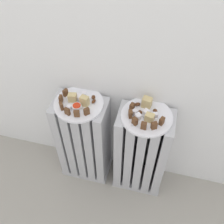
{
  "coord_description": "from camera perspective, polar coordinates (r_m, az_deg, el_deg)",
  "views": [
    {
      "loc": [
        0.2,
        -0.5,
        1.5
      ],
      "look_at": [
        0.0,
        0.28,
        0.59
      ],
      "focal_mm": 41.85,
      "sensor_mm": 36.0,
      "label": 1
    }
  ],
  "objects": [
    {
      "name": "plate_left",
      "position": [
        1.25,
        -7.27,
        1.79
      ],
      "size": [
        0.24,
        0.24,
        0.01
      ],
      "primitive_type": "cylinder",
      "color": "white",
      "rests_on": "radiator_left"
    },
    {
      "name": "turkish_delight_left_3",
      "position": [
        1.26,
        -7.44,
        3.47
      ],
      "size": [
        0.02,
        0.02,
        0.02
      ],
      "primitive_type": "cube",
      "rotation": [
        0.0,
        0.0,
        1.49
      ],
      "color": "white",
      "rests_on": "plate_left"
    },
    {
      "name": "turkish_delight_right_2",
      "position": [
        1.18,
        9.48,
        -0.65
      ],
      "size": [
        0.03,
        0.03,
        0.02
      ],
      "primitive_type": "cube",
      "rotation": [
        0.0,
        0.0,
        0.28
      ],
      "color": "white",
      "rests_on": "plate_right"
    },
    {
      "name": "turkish_delight_left_2",
      "position": [
        1.27,
        -6.14,
        4.0
      ],
      "size": [
        0.02,
        0.02,
        0.02
      ],
      "primitive_type": "cube",
      "rotation": [
        0.0,
        0.0,
        0.28
      ],
      "color": "white",
      "rests_on": "plate_left"
    },
    {
      "name": "dark_cake_slice_left_5",
      "position": [
        1.18,
        -5.57,
        0.12
      ],
      "size": [
        0.03,
        0.03,
        0.04
      ],
      "primitive_type": "cube",
      "rotation": [
        0.0,
        0.0,
        0.8
      ],
      "color": "#56351E",
      "rests_on": "plate_left"
    },
    {
      "name": "marble_cake_slice_right_1",
      "position": [
        1.16,
        8.21,
        -1.19
      ],
      "size": [
        0.04,
        0.04,
        0.04
      ],
      "primitive_type": "cube",
      "rotation": [
        0.0,
        0.0,
        -0.23
      ],
      "color": "tan",
      "rests_on": "plate_right"
    },
    {
      "name": "dark_cake_slice_right_5",
      "position": [
        1.15,
        10.82,
        -1.96
      ],
      "size": [
        0.03,
        0.03,
        0.04
      ],
      "primitive_type": "cube",
      "rotation": [
        0.0,
        0.0,
        1.14
      ],
      "color": "#56351E",
      "rests_on": "plate_right"
    },
    {
      "name": "fork",
      "position": [
        1.17,
        6.16,
        -1.54
      ],
      "size": [
        0.06,
        0.09,
        0.0
      ],
      "color": "silver",
      "rests_on": "plate_right"
    },
    {
      "name": "turkish_delight_left_0",
      "position": [
        1.22,
        -9.33,
        1.04
      ],
      "size": [
        0.02,
        0.02,
        0.02
      ],
      "primitive_type": "cube",
      "rotation": [
        0.0,
        0.0,
        1.23
      ],
      "color": "white",
      "rests_on": "plate_left"
    },
    {
      "name": "turkish_delight_right_1",
      "position": [
        1.17,
        5.7,
        -0.94
      ],
      "size": [
        0.04,
        0.04,
        0.02
      ],
      "primitive_type": "cube",
      "rotation": [
        0.0,
        0.0,
        0.76
      ],
      "color": "white",
      "rests_on": "plate_right"
    },
    {
      "name": "plate_right",
      "position": [
        1.19,
        7.59,
        -0.98
      ],
      "size": [
        0.24,
        0.24,
        0.01
      ],
      "primitive_type": "cylinder",
      "color": "white",
      "rests_on": "radiator_right"
    },
    {
      "name": "dark_cake_slice_right_4",
      "position": [
        1.13,
        9.16,
        -2.94
      ],
      "size": [
        0.03,
        0.03,
        0.04
      ],
      "primitive_type": "cube",
      "rotation": [
        0.0,
        0.0,
        0.55
      ],
      "color": "#56351E",
      "rests_on": "plate_right"
    },
    {
      "name": "dark_cake_slice_right_2",
      "position": [
        1.14,
        5.0,
        -2.01
      ],
      "size": [
        0.03,
        0.03,
        0.04
      ],
      "primitive_type": "cube",
      "rotation": [
        0.0,
        0.0,
        -0.64
      ],
      "color": "#56351E",
      "rests_on": "plate_right"
    },
    {
      "name": "turkish_delight_left_1",
      "position": [
        1.24,
        -6.91,
        2.96
      ],
      "size": [
        0.03,
        0.03,
        0.03
      ],
      "primitive_type": "cube",
      "rotation": [
        0.0,
        0.0,
        1.28
      ],
      "color": "white",
      "rests_on": "plate_left"
    },
    {
      "name": "jam_bowl_left",
      "position": [
        1.21,
        -7.7,
        1.16
      ],
      "size": [
        0.05,
        0.05,
        0.02
      ],
      "color": "white",
      "rests_on": "plate_left"
    },
    {
      "name": "radiator_right",
      "position": [
        1.44,
        6.36,
        -8.96
      ],
      "size": [
        0.28,
        0.17,
        0.6
      ],
      "color": "#B2B2B7",
      "rests_on": "ground_plane"
    },
    {
      "name": "dark_cake_slice_left_4",
      "position": [
        1.17,
        -7.73,
        -0.34
      ],
      "size": [
        0.03,
        0.02,
        0.04
      ],
      "primitive_type": "cube",
      "rotation": [
        0.0,
        0.0,
        0.25
      ],
      "color": "#56351E",
      "rests_on": "plate_left"
    },
    {
      "name": "turkish_delight_right_3",
      "position": [
        1.18,
        5.01,
        0.04
      ],
      "size": [
        0.03,
        0.03,
        0.02
      ],
      "primitive_type": "cube",
      "rotation": [
        0.0,
        0.0,
        0.96
      ],
      "color": "white",
      "rests_on": "plate_right"
    },
    {
      "name": "medjool_date_right_2",
      "position": [
        1.22,
        5.53,
        1.69
      ],
      "size": [
        0.03,
        0.03,
        0.02
      ],
      "primitive_type": "ellipsoid",
      "rotation": [
        0.0,
        0.0,
        0.54
      ],
      "color": "#4C2814",
      "rests_on": "plate_right"
    },
    {
      "name": "medjool_date_left_0",
      "position": [
        1.25,
        -4.09,
        3.24
      ],
      "size": [
        0.02,
        0.03,
        0.02
      ],
      "primitive_type": "ellipsoid",
      "rotation": [
        0.0,
        0.0,
        1.62
      ],
      "color": "#4C2814",
      "rests_on": "plate_left"
    },
    {
      "name": "medjool_date_left_1",
      "position": [
        1.23,
        -4.02,
        2.32
      ],
      "size": [
        0.02,
        0.03,
        0.02
      ],
      "primitive_type": "ellipsoid",
      "rotation": [
        0.0,
        0.0,
        1.22
      ],
      "color": "#4C2814",
      "rests_on": "plate_left"
    },
    {
      "name": "medjool_date_right_0",
      "position": [
        1.19,
        6.15,
        -0.05
      ],
      "size": [
        0.03,
        0.03,
        0.01
      ],
      "primitive_type": "ellipsoid",
      "rotation": [
        0.0,
        0.0,
        2.11
      ],
      "color": "#4C2814",
      "rests_on": "plate_right"
    },
    {
      "name": "dark_cake_slice_left_2",
      "position": [
        1.22,
        -11.0,
        1.3
      ],
      "size": [
        0.03,
        0.03,
        0.04
      ],
      "primitive_type": "cube",
      "rotation": [
        0.0,
        0.0,
        -0.86
      ],
      "color": "#56351E",
      "rests_on": "plate_left"
    },
    {
      "name": "dark_cake_slice_right_1",
      "position": [
        1.16,
        4.06,
        -0.46
      ],
      "size": [
        0.02,
        0.03,
        0.04
      ],
      "primitive_type": "cube",
      "rotation": [
        0.0,
        0.0,
        -1.23
      ],
      "color": "#56351E",
      "rests_on": "plate_right"
    },
    {
      "name": "marble_cake_slice_left_1",
      "position": [
        1.21,
        -6.01,
        2.41
      ],
      "size": [
        0.04,
        0.04,
        0.05
      ],
      "primitive_type": "cube",
      "rotation": [
        0.0,
        0.0,
        -0.22
      ],
      "color": "tan",
      "rests_on": "plate_left"
    },
    {
      "name": "dark_cake_slice_left_1",
      "position": [
        1.25,
        -11.12,
        2.8
      ],
      "size": [
        0.02,
        0.03,
        0.04
      ],
      "primitive_type": "cube",
      "rotation": [
        0.0,
        0.0,
        -1.42
      ],
      "color": "#56351E",
      "rests_on": "plate_left"
    },
    {
      "name": "radiator_left",
      "position": [
        1.49,
        -6.13,
        -6.38
      ],
      "size": [
        0.28,
        0.17,
        0.6
      ],
      "color": "#B2B2B7",
      "rests_on": "ground_plane"
    },
    {
      "name": "dark_cake_slice_left_0",
      "position": [
        1.27,
        -10.15,
        4.17
      ],
      "size": [
        0.02,
        0.03,
        0.04
      ],
      "primitive_type": "cube",
      "rotation": [
        0.0,
        0.0,
        -1.97
      ],
      "color": "#56351E",
      "rests_on": "plate_left"
    },
    {
      "name": "marble_cake_slice_left_0",
      "position": [
        1.24,
        -8.64,
        3.14
      ],
      "size": [
        0.04,
        0.03,
        0.04
      ],
      "primitive_type": "cube",
      "rotation": [
        0.0,
        0.0,
        0.16
      ],
      "color": "tan",
      "rests_on": "plate_left"
    },
    {
      "name": "dark_cake_slice_right_3",
      "position": [
        1.13,
        6.94,
        -2.97
      ],
      "size": [
        0.03,
        0.02,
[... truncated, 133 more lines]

